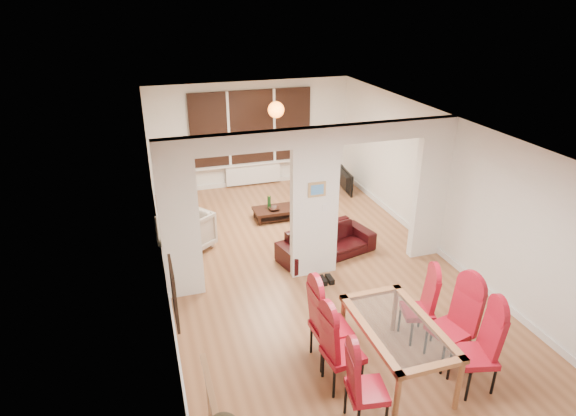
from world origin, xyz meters
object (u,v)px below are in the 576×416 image
dining_chair_la (368,385)px  television (343,181)px  dining_chair_lb (343,348)px  sofa (326,243)px  dining_chair_rc (418,307)px  person (186,194)px  dining_chair_lc (331,323)px  armchair (187,232)px  bowl (274,209)px  dining_chair_rb (451,325)px  bottle (269,202)px  dining_chair_ra (476,350)px  dining_table (396,349)px  coffee_table (279,213)px

dining_chair_la → television: size_ratio=1.14×
dining_chair_la → dining_chair_lb: (-0.03, 0.61, 0.02)m
dining_chair_la → sofa: (0.98, 3.69, -0.26)m
dining_chair_rc → television: 5.57m
dining_chair_rc → person: (-2.68, 4.13, 0.39)m
dining_chair_lc → armchair: 3.92m
bowl → sofa: bearing=-73.9°
dining_chair_lb → dining_chair_rb: (1.48, -0.03, 0.03)m
bowl → dining_chair_rc: bearing=-78.8°
dining_chair_lb → dining_chair_rb: size_ratio=0.95×
dining_chair_lb → bottle: dining_chair_lb is taller
dining_chair_rb → armchair: (-2.91, 4.13, -0.20)m
person → dining_chair_ra: bearing=53.3°
dining_chair_lb → armchair: size_ratio=1.34×
dining_chair_la → armchair: 4.93m
dining_chair_la → dining_chair_lb: bearing=101.8°
dining_chair_lc → dining_chair_rb: dining_chair_lc is taller
dining_table → dining_chair_rb: bearing=-1.4°
dining_chair_lb → person: bearing=100.0°
sofa → dining_chair_rb: bearing=-95.5°
dining_chair_rc → bowl: (-0.85, 4.30, -0.24)m
dining_chair_lc → bottle: (0.39, 4.48, -0.19)m
dining_chair_ra → dining_chair_rb: 0.49m
dining_chair_ra → bottle: (-1.08, 5.45, -0.16)m
dining_table → dining_chair_ra: bearing=-33.0°
sofa → coffee_table: 1.87m
person → dining_table: bearing=48.3°
dining_chair_lc → television: dining_chair_lc is taller
armchair → bottle: size_ratio=2.73×
dining_chair_la → sofa: bearing=84.5°
dining_chair_rc → person: 4.94m
armchair → television: armchair is taller
dining_chair_rc → sofa: size_ratio=0.56×
armchair → television: 4.41m
person → dining_chair_rb: bearing=55.5°
dining_chair_lb → television: bearing=60.8°
bowl → person: bearing=-174.6°
bottle → bowl: bearing=-52.4°
coffee_table → bottle: 0.34m
dining_table → television: dining_table is taller
dining_chair_rc → sofa: (-0.35, 2.55, -0.24)m
dining_chair_lb → bowl: bearing=78.2°
sofa → television: sofa is taller
dining_table → coffee_table: size_ratio=1.50×
person → bottle: 1.84m
dining_table → armchair: same height
coffee_table → dining_chair_ra: bearing=-80.7°
dining_table → dining_chair_lb: (-0.72, 0.01, 0.18)m
dining_chair_rb → bowl: bearing=89.6°
television → armchair: bearing=121.0°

